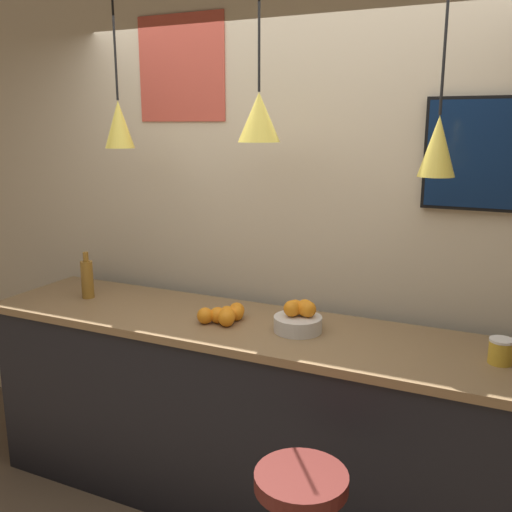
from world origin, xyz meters
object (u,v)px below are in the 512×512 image
fruit_bowl (299,319)px  juice_bottle (87,278)px  spread_jar (501,351)px  mounted_tv (510,155)px

fruit_bowl → juice_bottle: juice_bottle is taller
juice_bottle → fruit_bowl: bearing=0.2°
spread_jar → mounted_tv: size_ratio=0.14×
spread_jar → mounted_tv: mounted_tv is taller
fruit_bowl → mounted_tv: 1.20m
mounted_tv → juice_bottle: bearing=-169.8°
spread_jar → juice_bottle: bearing=180.0°
mounted_tv → fruit_bowl: bearing=-155.8°
fruit_bowl → mounted_tv: mounted_tv is taller
fruit_bowl → juice_bottle: (-1.28, -0.00, 0.05)m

